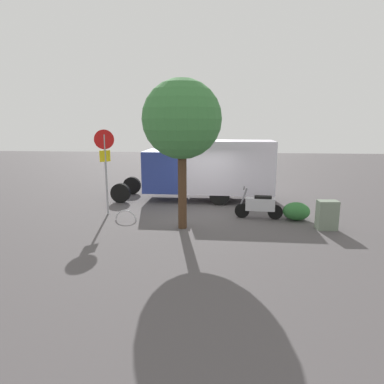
% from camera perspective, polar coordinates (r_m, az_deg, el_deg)
% --- Properties ---
extents(ground_plane, '(60.00, 60.00, 0.00)m').
position_cam_1_polar(ground_plane, '(13.30, 1.99, -3.99)').
color(ground_plane, '#4E494B').
extents(box_truck_near, '(7.44, 2.23, 2.83)m').
position_cam_1_polar(box_truck_near, '(15.69, 2.79, 4.26)').
color(box_truck_near, black).
rests_on(box_truck_near, ground).
extents(motorcycle, '(1.81, 0.55, 1.20)m').
position_cam_1_polar(motorcycle, '(12.97, 11.52, -2.25)').
color(motorcycle, black).
rests_on(motorcycle, ground).
extents(stop_sign, '(0.71, 0.33, 3.37)m').
position_cam_1_polar(stop_sign, '(13.47, -14.67, 5.57)').
color(stop_sign, '#9E9EA3').
rests_on(stop_sign, ground).
extents(street_tree, '(2.63, 2.63, 5.04)m').
position_cam_1_polar(street_tree, '(11.17, -1.75, 12.22)').
color(street_tree, '#47301E').
rests_on(street_tree, ground).
extents(utility_cabinet, '(0.70, 0.46, 1.01)m').
position_cam_1_polar(utility_cabinet, '(12.31, 22.15, -3.69)').
color(utility_cabinet, slate).
rests_on(utility_cabinet, ground).
extents(bike_rack_hoop, '(0.85, 0.14, 0.85)m').
position_cam_1_polar(bike_rack_hoop, '(12.79, -11.26, -4.84)').
color(bike_rack_hoop, '#B7B7BC').
rests_on(bike_rack_hoop, ground).
extents(shrub_near_sign, '(1.00, 0.82, 0.68)m').
position_cam_1_polar(shrub_near_sign, '(13.15, 17.45, -3.17)').
color(shrub_near_sign, '#2E6931').
rests_on(shrub_near_sign, ground).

